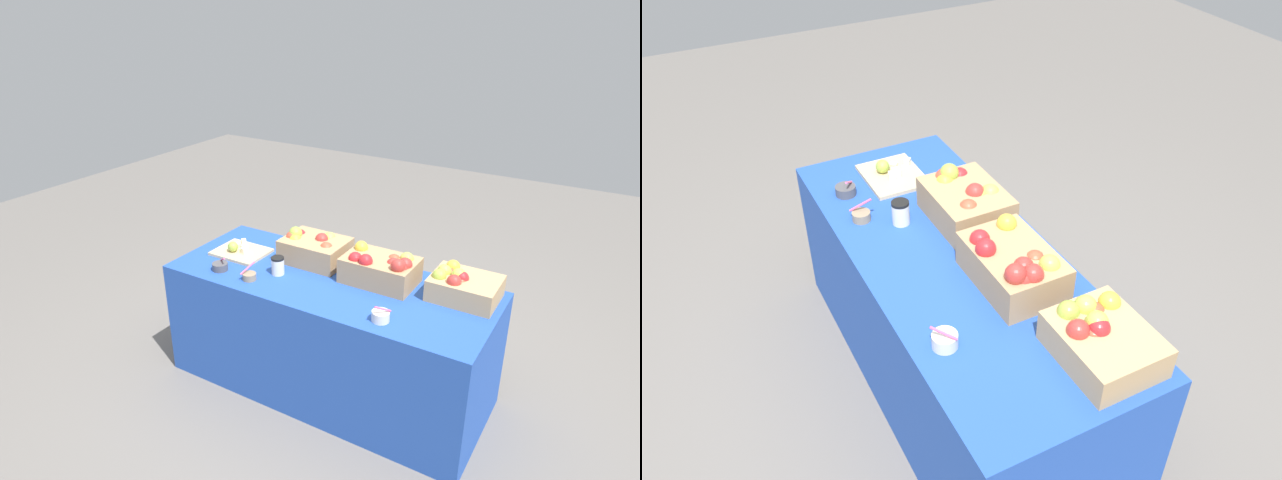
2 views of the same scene
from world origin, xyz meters
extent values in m
plane|color=slate|center=(0.00, 0.00, 0.00)|extent=(10.00, 10.00, 0.00)
cube|color=#234CAD|center=(0.00, 0.00, 0.37)|extent=(1.90, 0.76, 0.74)
cube|color=tan|center=(0.73, 0.19, 0.80)|extent=(0.36, 0.29, 0.12)
sphere|color=#D14C33|center=(0.63, 0.22, 0.84)|extent=(0.08, 0.08, 0.08)
sphere|color=gold|center=(0.63, 0.28, 0.86)|extent=(0.08, 0.08, 0.08)
sphere|color=#B2C64C|center=(0.69, 0.18, 0.87)|extent=(0.08, 0.08, 0.08)
sphere|color=#D14C33|center=(0.71, 0.15, 0.84)|extent=(0.08, 0.08, 0.08)
sphere|color=#B2332D|center=(0.69, 0.10, 0.87)|extent=(0.08, 0.08, 0.08)
sphere|color=red|center=(0.71, 0.17, 0.86)|extent=(0.08, 0.08, 0.08)
sphere|color=red|center=(0.70, 0.14, 0.84)|extent=(0.08, 0.08, 0.08)
sphere|color=#99B742|center=(0.60, 0.13, 0.86)|extent=(0.08, 0.08, 0.08)
sphere|color=#B2C64C|center=(0.61, 0.19, 0.87)|extent=(0.08, 0.08, 0.08)
cube|color=tan|center=(0.26, 0.12, 0.81)|extent=(0.41, 0.27, 0.15)
sphere|color=#D14C33|center=(0.32, 0.18, 0.86)|extent=(0.08, 0.08, 0.08)
sphere|color=#B2332D|center=(0.34, 0.11, 0.87)|extent=(0.08, 0.08, 0.08)
sphere|color=red|center=(0.21, 0.03, 0.90)|extent=(0.08, 0.08, 0.08)
sphere|color=#B2332D|center=(0.40, 0.04, 0.91)|extent=(0.08, 0.08, 0.08)
sphere|color=#B2332D|center=(0.41, 0.11, 0.89)|extent=(0.08, 0.08, 0.08)
sphere|color=red|center=(0.14, 0.04, 0.89)|extent=(0.08, 0.08, 0.08)
sphere|color=#B2C64C|center=(0.39, 0.19, 0.88)|extent=(0.08, 0.08, 0.08)
sphere|color=gold|center=(0.10, 0.18, 0.89)|extent=(0.08, 0.08, 0.08)
sphere|color=#B2332D|center=(0.40, 0.07, 0.88)|extent=(0.08, 0.08, 0.08)
cube|color=tan|center=(-0.20, 0.16, 0.81)|extent=(0.38, 0.29, 0.14)
sphere|color=#99B742|center=(-0.33, 0.15, 0.90)|extent=(0.08, 0.08, 0.08)
sphere|color=red|center=(-0.34, 0.20, 0.86)|extent=(0.08, 0.08, 0.08)
sphere|color=#D14C33|center=(-0.35, 0.13, 0.87)|extent=(0.08, 0.08, 0.08)
sphere|color=#D14C33|center=(-0.10, 0.12, 0.86)|extent=(0.08, 0.08, 0.08)
sphere|color=#B2C64C|center=(-0.15, 0.25, 0.87)|extent=(0.08, 0.08, 0.08)
sphere|color=gold|center=(-0.32, 0.12, 0.86)|extent=(0.08, 0.08, 0.08)
sphere|color=#B2332D|center=(-0.17, 0.19, 0.88)|extent=(0.08, 0.08, 0.08)
sphere|color=#99B742|center=(-0.16, 0.21, 0.86)|extent=(0.08, 0.08, 0.08)
cube|color=#D1B284|center=(-0.66, 0.01, 0.75)|extent=(0.32, 0.26, 0.02)
cube|color=beige|center=(-0.70, 0.03, 0.77)|extent=(0.05, 0.05, 0.03)
cube|color=beige|center=(-0.62, -0.01, 0.78)|extent=(0.04, 0.04, 0.03)
cube|color=beige|center=(-0.71, 0.11, 0.77)|extent=(0.04, 0.04, 0.03)
cube|color=beige|center=(-0.63, 0.02, 0.78)|extent=(0.04, 0.04, 0.04)
sphere|color=#99B742|center=(-0.69, -0.03, 0.79)|extent=(0.07, 0.07, 0.07)
cylinder|color=gray|center=(-0.39, -0.25, 0.76)|extent=(0.08, 0.08, 0.04)
cylinder|color=#EA598C|center=(-0.41, -0.24, 0.81)|extent=(0.04, 0.10, 0.06)
cylinder|color=#4C4C51|center=(-0.62, -0.24, 0.76)|extent=(0.09, 0.09, 0.04)
cylinder|color=#EA598C|center=(-0.61, -0.22, 0.81)|extent=(0.07, 0.05, 0.05)
cylinder|color=silver|center=(0.44, -0.26, 0.77)|extent=(0.09, 0.09, 0.05)
cylinder|color=#EA598C|center=(0.46, -0.27, 0.82)|extent=(0.06, 0.08, 0.05)
cylinder|color=silver|center=(-0.29, -0.10, 0.79)|extent=(0.07, 0.07, 0.10)
cylinder|color=black|center=(-0.29, -0.10, 0.84)|extent=(0.08, 0.08, 0.01)
camera|label=1|loc=(1.42, -2.46, 2.24)|focal=31.22mm
camera|label=2|loc=(1.84, -0.92, 2.35)|focal=36.34mm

